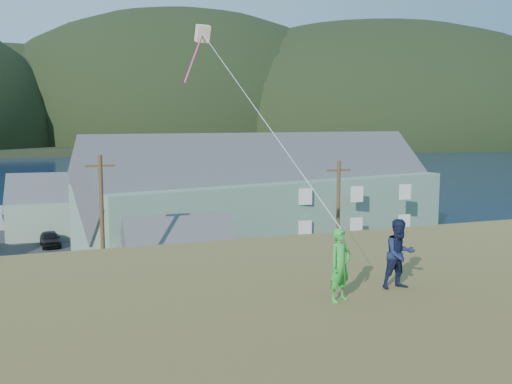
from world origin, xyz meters
TOP-DOWN VIEW (x-y plane):
  - ground at (0.00, 0.00)m, footprint 900.00×900.00m
  - grass_strip at (0.00, -2.00)m, footprint 110.00×8.00m
  - waterfront_lot at (0.00, 17.00)m, footprint 72.00×36.00m
  - wharf at (-6.00, 40.00)m, footprint 26.00×14.00m
  - far_shore at (0.00, 330.00)m, footprint 900.00×320.00m
  - far_hills at (35.59, 279.38)m, footprint 760.00×265.00m
  - lodge at (16.37, 18.30)m, footprint 36.51×17.69m
  - shed_white at (5.04, 6.69)m, footprint 7.49×5.01m
  - shed_palegreen_far at (-1.57, 28.27)m, footprint 11.78×7.35m
  - utility_poles at (-2.23, 1.50)m, footprint 33.75×0.24m
  - kite_flyer_green at (2.90, -19.77)m, footprint 0.70×0.58m
  - kite_flyer_navy at (4.70, -19.37)m, footprint 0.81×0.64m
  - kite_rig at (1.90, -11.95)m, footprint 1.10×4.32m

SIDE VIEW (x-z plane):
  - ground at x=0.00m, z-range 0.00..0.00m
  - grass_strip at x=0.00m, z-range 0.00..0.10m
  - waterfront_lot at x=0.00m, z-range 0.00..0.12m
  - wharf at x=-6.00m, z-range 0.00..0.90m
  - far_shore at x=0.00m, z-range 0.00..2.00m
  - far_hills at x=35.59m, z-range -69.50..73.50m
  - shed_white at x=5.04m, z-range -0.68..5.27m
  - shed_palegreen_far at x=-1.57m, z-range -0.90..6.71m
  - utility_poles at x=-2.23m, z-range 0.01..9.32m
  - lodge at x=16.37m, z-range -1.43..10.95m
  - kite_flyer_green at x=2.90m, z-range 7.20..8.83m
  - kite_flyer_navy at x=4.70m, z-range 7.20..8.87m
  - kite_rig at x=1.90m, z-range 9.00..18.74m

